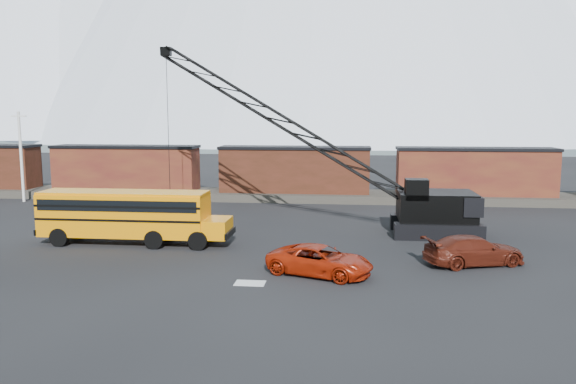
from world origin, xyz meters
name	(u,v)px	position (x,y,z in m)	size (l,w,h in m)	color
ground	(254,261)	(0.00, 0.00, 0.00)	(160.00, 160.00, 0.00)	black
gravel_berm	(295,196)	(0.00, 22.00, 0.35)	(120.00, 5.00, 0.70)	#454039
boxcar_west_near	(126,168)	(-16.00, 22.00, 2.76)	(13.70, 3.10, 4.17)	#4D1616
boxcar_mid	(295,169)	(0.00, 22.00, 2.76)	(13.70, 3.10, 4.17)	#4C2015
boxcar_east_near	(475,171)	(16.00, 22.00, 2.76)	(13.70, 3.10, 4.17)	#4D1616
utility_pole	(21,155)	(-24.00, 18.00, 4.15)	(1.40, 0.24, 8.00)	silver
snow_patch	(250,283)	(0.50, -4.00, 0.01)	(1.40, 0.90, 0.02)	silver
school_bus	(130,214)	(-8.06, 3.14, 1.79)	(11.65, 2.65, 3.19)	orange
red_pickup	(320,260)	(3.64, -2.23, 0.72)	(2.38, 5.15, 1.43)	#9F1D07
maroon_suv	(474,250)	(11.47, 0.49, 0.76)	(2.13, 5.24, 1.52)	#4D180D
crawler_crane	(293,128)	(1.16, 9.01, 6.86)	(21.68, 4.83, 12.60)	black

